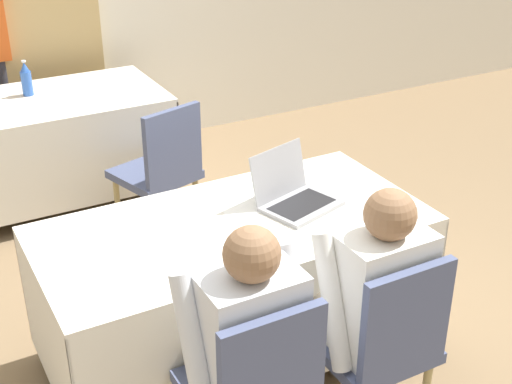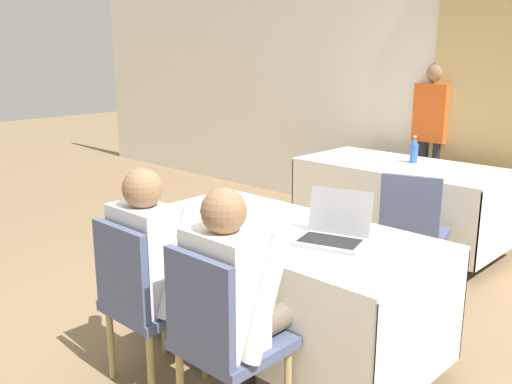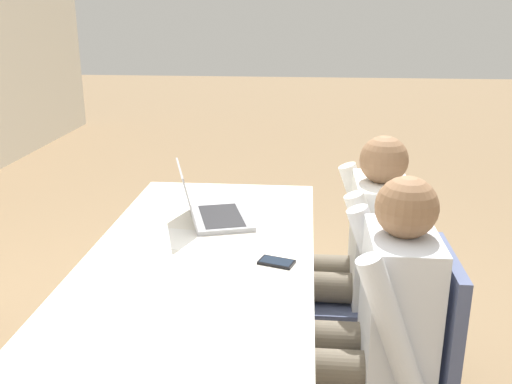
% 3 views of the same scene
% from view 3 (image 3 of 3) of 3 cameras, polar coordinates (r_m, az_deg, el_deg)
% --- Properties ---
extents(conference_table_near, '(1.76, 0.87, 0.75)m').
position_cam_3_polar(conference_table_near, '(2.32, -5.38, -9.88)').
color(conference_table_near, white).
rests_on(conference_table_near, ground_plane).
extents(laptop, '(0.41, 0.39, 0.25)m').
position_cam_3_polar(laptop, '(2.53, -4.52, -1.86)').
color(laptop, '#99999E').
rests_on(laptop, conference_table_near).
extents(cell_phone, '(0.11, 0.15, 0.01)m').
position_cam_3_polar(cell_phone, '(2.13, 2.07, -7.01)').
color(cell_phone, black).
rests_on(cell_phone, conference_table_near).
extents(paper_beside_laptop, '(0.24, 0.32, 0.00)m').
position_cam_3_polar(paper_beside_laptop, '(2.38, -9.14, -4.55)').
color(paper_beside_laptop, white).
rests_on(paper_beside_laptop, conference_table_near).
extents(chair_near_left, '(0.44, 0.44, 0.89)m').
position_cam_3_polar(chair_near_left, '(2.11, 14.30, -16.10)').
color(chair_near_left, tan).
rests_on(chair_near_left, ground_plane).
extents(chair_near_right, '(0.44, 0.44, 0.89)m').
position_cam_3_polar(chair_near_right, '(2.60, 12.40, -8.94)').
color(chair_near_right, tan).
rests_on(chair_near_right, ground_plane).
extents(person_checkered_shirt, '(0.50, 0.52, 1.15)m').
position_cam_3_polar(person_checkered_shirt, '(2.01, 11.70, -12.34)').
color(person_checkered_shirt, '#665B4C').
rests_on(person_checkered_shirt, ground_plane).
extents(person_white_shirt, '(0.50, 0.52, 1.15)m').
position_cam_3_polar(person_white_shirt, '(2.52, 10.32, -5.67)').
color(person_white_shirt, '#665B4C').
rests_on(person_white_shirt, ground_plane).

